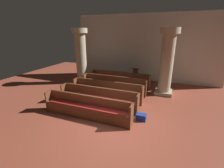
# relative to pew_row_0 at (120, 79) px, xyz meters

# --- Properties ---
(ground_plane) EXTENTS (19.20, 19.20, 0.00)m
(ground_plane) POSITION_rel_pew_row_0_xyz_m (1.14, -4.01, -0.50)
(ground_plane) COLOR #9E4733
(back_wall) EXTENTS (10.00, 0.16, 4.50)m
(back_wall) POSITION_rel_pew_row_0_xyz_m (1.14, 2.07, 1.75)
(back_wall) COLOR silver
(back_wall) RESTS_ON ground
(pew_row_0) EXTENTS (3.80, 0.47, 0.91)m
(pew_row_0) POSITION_rel_pew_row_0_xyz_m (0.00, 0.00, 0.00)
(pew_row_0) COLOR brown
(pew_row_0) RESTS_ON ground
(pew_row_1) EXTENTS (3.80, 0.46, 0.91)m
(pew_row_1) POSITION_rel_pew_row_0_xyz_m (0.00, -1.04, 0.00)
(pew_row_1) COLOR brown
(pew_row_1) RESTS_ON ground
(pew_row_2) EXTENTS (3.80, 0.46, 0.91)m
(pew_row_2) POSITION_rel_pew_row_0_xyz_m (0.00, -2.08, 0.00)
(pew_row_2) COLOR brown
(pew_row_2) RESTS_ON ground
(pew_row_3) EXTENTS (3.80, 0.47, 0.91)m
(pew_row_3) POSITION_rel_pew_row_0_xyz_m (0.00, -3.11, 0.00)
(pew_row_3) COLOR brown
(pew_row_3) RESTS_ON ground
(pew_row_4) EXTENTS (3.80, 0.46, 0.91)m
(pew_row_4) POSITION_rel_pew_row_0_xyz_m (0.00, -4.15, 0.00)
(pew_row_4) COLOR brown
(pew_row_4) RESTS_ON ground
(pillar_aisle_side) EXTENTS (1.00, 1.00, 3.56)m
(pillar_aisle_side) POSITION_rel_pew_row_0_xyz_m (2.73, -0.27, 1.36)
(pillar_aisle_side) COLOR tan
(pillar_aisle_side) RESTS_ON ground
(pillar_far_side) EXTENTS (1.00, 1.00, 3.56)m
(pillar_far_side) POSITION_rel_pew_row_0_xyz_m (-2.68, -0.11, 1.36)
(pillar_far_side) COLOR tan
(pillar_far_side) RESTS_ON ground
(lectern) EXTENTS (0.48, 0.45, 1.08)m
(lectern) POSITION_rel_pew_row_0_xyz_m (0.78, 0.98, -0.04)
(lectern) COLOR brown
(lectern) RESTS_ON ground
(hymn_book) EXTENTS (0.15, 0.21, 0.03)m
(hymn_book) POSITION_rel_pew_row_0_xyz_m (-0.69, -1.88, 0.42)
(hymn_book) COLOR #194723
(hymn_book) RESTS_ON pew_row_2
(kneeler_box_blue) EXTENTS (0.40, 0.28, 0.26)m
(kneeler_box_blue) POSITION_rel_pew_row_0_xyz_m (2.12, -3.53, -0.37)
(kneeler_box_blue) COLOR navy
(kneeler_box_blue) RESTS_ON ground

